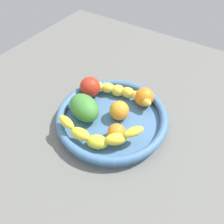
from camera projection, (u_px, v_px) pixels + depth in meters
The scene contains 9 objects.
kitchen_counter at pixel (112, 126), 74.05cm from camera, with size 120.00×120.00×3.00cm, color slate.
fruit_bowl at pixel (112, 118), 71.38cm from camera, with size 33.67×33.67×4.26cm.
banana_draped_left at pixel (98, 136), 62.96cm from camera, with size 12.51×23.04×6.13cm.
banana_draped_right at pixel (117, 91), 76.42cm from camera, with size 10.37×24.44×4.74cm.
orange_front at pixel (119, 110), 69.93cm from camera, with size 5.93×5.93×5.93cm, color orange.
orange_mid_left at pixel (116, 132), 64.81cm from camera, with size 5.03×5.03×5.03cm, color orange.
orange_mid_right at pixel (144, 97), 73.83cm from camera, with size 6.06×6.06×6.06cm, color orange.
mango_green at pixel (84, 108), 69.85cm from camera, with size 10.88×7.66×7.20cm, color #428837.
tomato_red at pixel (90, 87), 76.68cm from camera, with size 6.78×6.78×6.78cm, color red.
Camera 1 is at (40.17, 25.96, 58.20)cm, focal length 37.73 mm.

